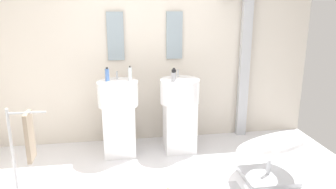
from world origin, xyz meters
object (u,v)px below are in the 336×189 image
object	(u,v)px
pedestal_sink_left	(119,114)
pedestal_sink_right	(180,111)
shower_column	(243,64)
soap_bottle_blue	(107,75)
lounge_chair	(270,150)
towel_rack	(27,139)
soap_bottle_black	(174,75)
soap_bottle_grey	(173,77)
soap_bottle_clear	(130,74)

from	to	relation	value
pedestal_sink_left	pedestal_sink_right	world-z (taller)	same
pedestal_sink_right	shower_column	world-z (taller)	shower_column
shower_column	soap_bottle_blue	distance (m)	1.95
lounge_chair	towel_rack	bearing A→B (deg)	178.37
towel_rack	soap_bottle_black	distance (m)	1.84
soap_bottle_grey	soap_bottle_black	xyz separation A→B (m)	(0.01, 0.02, 0.02)
shower_column	lounge_chair	xyz separation A→B (m)	(-0.16, -1.31, -0.73)
pedestal_sink_right	soap_bottle_black	xyz separation A→B (m)	(-0.09, -0.08, 0.51)
soap_bottle_clear	soap_bottle_grey	size ratio (longest dim) A/B	1.43
soap_bottle_clear	soap_bottle_blue	world-z (taller)	soap_bottle_clear
soap_bottle_clear	soap_bottle_blue	xyz separation A→B (m)	(-0.28, 0.01, -0.01)
lounge_chair	towel_rack	world-z (taller)	towel_rack
shower_column	lounge_chair	distance (m)	1.51
pedestal_sink_left	shower_column	world-z (taller)	shower_column
pedestal_sink_left	shower_column	xyz separation A→B (m)	(1.80, 0.38, 0.53)
pedestal_sink_left	soap_bottle_grey	xyz separation A→B (m)	(0.70, -0.10, 0.49)
soap_bottle_clear	soap_bottle_grey	bearing A→B (deg)	-13.33
lounge_chair	soap_bottle_clear	distance (m)	1.90
lounge_chair	soap_bottle_blue	distance (m)	2.13
towel_rack	soap_bottle_clear	distance (m)	1.46
pedestal_sink_left	pedestal_sink_right	xyz separation A→B (m)	(0.80, 0.00, 0.00)
towel_rack	soap_bottle_grey	distance (m)	1.82
pedestal_sink_left	soap_bottle_black	bearing A→B (deg)	-6.49
towel_rack	soap_bottle_blue	bearing A→B (deg)	48.66
pedestal_sink_left	soap_bottle_grey	distance (m)	0.86
soap_bottle_clear	lounge_chair	bearing A→B (deg)	-32.97
soap_bottle_grey	soap_bottle_blue	xyz separation A→B (m)	(-0.82, 0.13, 0.02)
shower_column	soap_bottle_black	world-z (taller)	shower_column
pedestal_sink_left	soap_bottle_black	size ratio (longest dim) A/B	6.53
soap_bottle_grey	shower_column	bearing A→B (deg)	23.34
shower_column	soap_bottle_black	xyz separation A→B (m)	(-1.10, -0.46, -0.03)
soap_bottle_grey	soap_bottle_blue	bearing A→B (deg)	170.65
lounge_chair	towel_rack	size ratio (longest dim) A/B	1.14
pedestal_sink_right	soap_bottle_blue	xyz separation A→B (m)	(-0.92, 0.03, 0.51)
soap_bottle_clear	towel_rack	bearing A→B (deg)	-140.40
soap_bottle_blue	soap_bottle_black	bearing A→B (deg)	-7.89
soap_bottle_clear	soap_bottle_blue	size ratio (longest dim) A/B	1.06
pedestal_sink_left	towel_rack	bearing A→B (deg)	-136.56
pedestal_sink_right	lounge_chair	size ratio (longest dim) A/B	0.99
pedestal_sink_left	pedestal_sink_right	distance (m)	0.80
pedestal_sink_left	soap_bottle_black	xyz separation A→B (m)	(0.71, -0.08, 0.51)
pedestal_sink_left	lounge_chair	world-z (taller)	pedestal_sink_left
shower_column	pedestal_sink_left	bearing A→B (deg)	-168.22
pedestal_sink_left	pedestal_sink_right	size ratio (longest dim) A/B	1.00
soap_bottle_clear	soap_bottle_black	bearing A→B (deg)	-11.10
shower_column	towel_rack	world-z (taller)	shower_column
pedestal_sink_right	shower_column	xyz separation A→B (m)	(1.00, 0.38, 0.53)
soap_bottle_blue	pedestal_sink_right	bearing A→B (deg)	-2.14
towel_rack	soap_bottle_black	bearing A→B (deg)	25.80
shower_column	soap_bottle_grey	bearing A→B (deg)	-156.66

